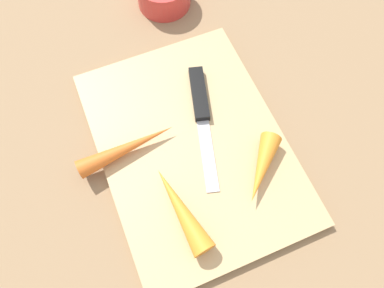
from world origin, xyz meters
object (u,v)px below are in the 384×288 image
object	(u,v)px
cutting_board	(192,146)
knife	(200,101)
carrot_medium	(180,209)
carrot_shortest	(262,168)
carrot_longest	(127,148)

from	to	relation	value
cutting_board	knife	bearing A→B (deg)	-32.68
knife	cutting_board	bearing A→B (deg)	-17.04
carrot_medium	knife	bearing A→B (deg)	-39.71
carrot_shortest	cutting_board	bearing A→B (deg)	-94.08
carrot_longest	carrot_medium	world-z (taller)	carrot_medium
carrot_longest	carrot_shortest	xyz separation A→B (m)	(-0.10, -0.16, 0.00)
knife	carrot_medium	size ratio (longest dim) A/B	1.59
carrot_longest	carrot_shortest	bearing A→B (deg)	-36.91
knife	carrot_longest	size ratio (longest dim) A/B	1.38
cutting_board	carrot_longest	world-z (taller)	carrot_longest
cutting_board	carrot_medium	xyz separation A→B (m)	(-0.09, 0.05, 0.02)
knife	carrot_medium	xyz separation A→B (m)	(-0.14, 0.09, 0.01)
cutting_board	carrot_shortest	xyz separation A→B (m)	(-0.08, -0.07, 0.02)
carrot_longest	carrot_shortest	distance (m)	0.19
knife	carrot_longest	xyz separation A→B (m)	(-0.03, 0.13, 0.01)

